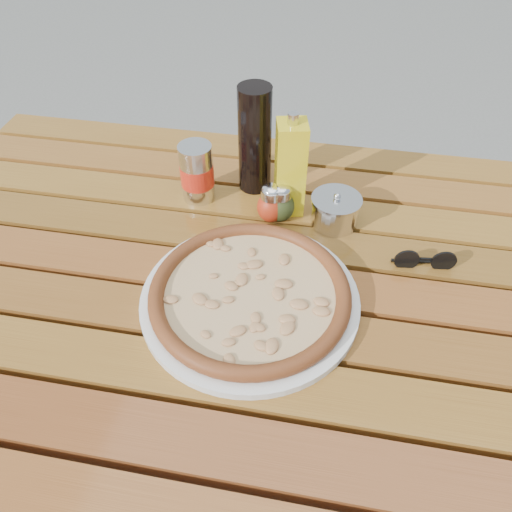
% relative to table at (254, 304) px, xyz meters
% --- Properties ---
extents(ground, '(60.00, 60.00, 0.00)m').
position_rel_table_xyz_m(ground, '(0.00, 0.00, -0.67)').
color(ground, '#63635E').
rests_on(ground, ground).
extents(table, '(1.40, 0.90, 0.75)m').
position_rel_table_xyz_m(table, '(0.00, 0.00, 0.00)').
color(table, '#36210C').
rests_on(table, ground).
extents(plate, '(0.42, 0.42, 0.01)m').
position_rel_table_xyz_m(plate, '(0.00, -0.06, 0.08)').
color(plate, silver).
rests_on(plate, table).
extents(pizza, '(0.37, 0.37, 0.03)m').
position_rel_table_xyz_m(pizza, '(0.00, -0.06, 0.10)').
color(pizza, beige).
rests_on(pizza, plate).
extents(pepper_shaker, '(0.07, 0.07, 0.08)m').
position_rel_table_xyz_m(pepper_shaker, '(0.00, 0.16, 0.11)').
color(pepper_shaker, '#BA3115').
rests_on(pepper_shaker, table).
extents(oregano_shaker, '(0.07, 0.07, 0.08)m').
position_rel_table_xyz_m(oregano_shaker, '(0.02, 0.16, 0.11)').
color(oregano_shaker, '#343E18').
rests_on(oregano_shaker, table).
extents(dark_bottle, '(0.07, 0.07, 0.22)m').
position_rel_table_xyz_m(dark_bottle, '(-0.05, 0.26, 0.19)').
color(dark_bottle, black).
rests_on(dark_bottle, table).
extents(soda_can, '(0.08, 0.08, 0.12)m').
position_rel_table_xyz_m(soda_can, '(-0.15, 0.20, 0.13)').
color(soda_can, silver).
rests_on(soda_can, table).
extents(olive_oil_cruet, '(0.07, 0.07, 0.21)m').
position_rel_table_xyz_m(olive_oil_cruet, '(0.03, 0.20, 0.17)').
color(olive_oil_cruet, gold).
rests_on(olive_oil_cruet, table).
extents(parmesan_tin, '(0.10, 0.10, 0.07)m').
position_rel_table_xyz_m(parmesan_tin, '(0.13, 0.17, 0.11)').
color(parmesan_tin, silver).
rests_on(parmesan_tin, table).
extents(sunglasses, '(0.11, 0.04, 0.04)m').
position_rel_table_xyz_m(sunglasses, '(0.29, 0.08, 0.09)').
color(sunglasses, black).
rests_on(sunglasses, table).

